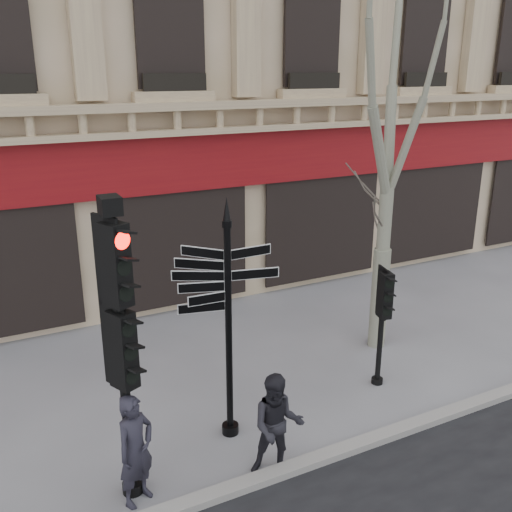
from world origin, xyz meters
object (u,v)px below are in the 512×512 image
Objects in this scene: plane_tree at (397,56)px; pedestrian_b at (277,426)px; traffic_signal_secondary at (383,307)px; traffic_signal_main at (119,317)px; fingerpost at (228,282)px; pedestrian_a at (136,450)px.

plane_tree is 5.27× the size of pedestrian_b.
traffic_signal_secondary is at bearing -127.64° from plane_tree.
pedestrian_b is (1.99, -0.55, -1.86)m from traffic_signal_main.
fingerpost reaches higher than pedestrian_a.
traffic_signal_main is 1.86m from pedestrian_a.
traffic_signal_secondary is 1.40× the size of pedestrian_b.
traffic_signal_secondary reaches higher than pedestrian_b.
traffic_signal_secondary is at bearing 25.90° from fingerpost.
pedestrian_b is (-2.88, -1.31, -0.76)m from traffic_signal_secondary.
traffic_signal_main is (-1.77, -0.61, 0.04)m from fingerpost.
traffic_signal_main reaches higher than pedestrian_b.
traffic_signal_secondary is at bearing -17.05° from pedestrian_a.
fingerpost is 1.88m from traffic_signal_main.
plane_tree reaches higher than fingerpost.
pedestrian_b is at bearing -146.28° from plane_tree.
fingerpost is 2.64m from pedestrian_a.
plane_tree is 7.99m from pedestrian_a.
plane_tree is at bearing -5.38° from traffic_signal_main.
pedestrian_a is (-1.74, -0.81, -1.81)m from fingerpost.
traffic_signal_main is at bearing -137.70° from fingerpost.
pedestrian_a is at bearing -155.46° from traffic_signal_secondary.
plane_tree is (0.97, 1.25, 4.29)m from traffic_signal_secondary.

